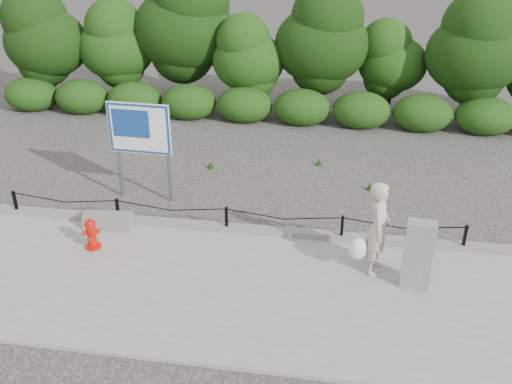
{
  "coord_description": "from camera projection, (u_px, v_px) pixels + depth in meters",
  "views": [
    {
      "loc": [
        2.27,
        -10.11,
        6.16
      ],
      "look_at": [
        0.62,
        0.2,
        1.0
      ],
      "focal_mm": 38.0,
      "sensor_mm": 36.0,
      "label": 1
    }
  ],
  "objects": [
    {
      "name": "ground",
      "position": [
        227.0,
        234.0,
        12.0
      ],
      "size": [
        90.0,
        90.0,
        0.0
      ],
      "primitive_type": "plane",
      "color": "#2D2B28",
      "rests_on": "ground"
    },
    {
      "name": "concrete_block",
      "position": [
        108.0,
        221.0,
        12.04
      ],
      "size": [
        1.08,
        0.45,
        0.34
      ],
      "primitive_type": "cube",
      "rotation": [
        0.0,
        0.0,
        0.08
      ],
      "color": "slate",
      "rests_on": "sidewalk"
    },
    {
      "name": "treeline",
      "position": [
        276.0,
        41.0,
        18.83
      ],
      "size": [
        20.33,
        3.77,
        4.98
      ],
      "color": "black",
      "rests_on": "ground"
    },
    {
      "name": "curb",
      "position": [
        227.0,
        227.0,
        11.98
      ],
      "size": [
        14.0,
        0.22,
        0.14
      ],
      "primitive_type": "cube",
      "color": "slate",
      "rests_on": "sidewalk"
    },
    {
      "name": "fire_hydrant",
      "position": [
        91.0,
        234.0,
        11.21
      ],
      "size": [
        0.42,
        0.42,
        0.69
      ],
      "rotation": [
        0.0,
        0.0,
        0.42
      ],
      "color": "red",
      "rests_on": "sidewalk"
    },
    {
      "name": "chain_barrier",
      "position": [
        226.0,
        216.0,
        11.8
      ],
      "size": [
        10.06,
        0.06,
        0.6
      ],
      "color": "black",
      "rests_on": "sidewalk"
    },
    {
      "name": "pedestrian",
      "position": [
        377.0,
        230.0,
        10.21
      ],
      "size": [
        0.8,
        0.75,
        1.89
      ],
      "rotation": [
        0.0,
        0.0,
        1.42
      ],
      "color": "#BDB7A2",
      "rests_on": "sidewalk"
    },
    {
      "name": "advertising_sign",
      "position": [
        139.0,
        133.0,
        12.8
      ],
      "size": [
        1.55,
        0.2,
        2.47
      ],
      "rotation": [
        0.0,
        0.0,
        -0.05
      ],
      "color": "slate",
      "rests_on": "ground"
    },
    {
      "name": "utility_cabinet",
      "position": [
        418.0,
        255.0,
        9.87
      ],
      "size": [
        0.55,
        0.4,
        1.5
      ],
      "rotation": [
        0.0,
        0.0,
        -0.14
      ],
      "color": "#969698",
      "rests_on": "sidewalk"
    },
    {
      "name": "sidewalk",
      "position": [
        205.0,
        286.0,
        10.21
      ],
      "size": [
        14.0,
        4.0,
        0.08
      ],
      "primitive_type": "cube",
      "color": "gray",
      "rests_on": "ground"
    }
  ]
}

